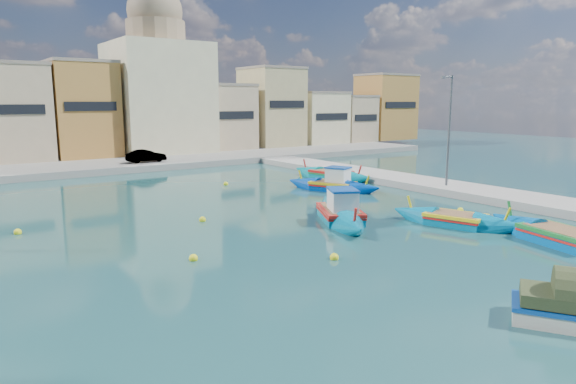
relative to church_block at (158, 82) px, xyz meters
name	(u,v)px	position (x,y,z in m)	size (l,w,h in m)	color
ground	(292,256)	(-10.00, -40.00, -8.41)	(160.00, 160.00, 0.00)	#164442
east_quay	(532,202)	(8.00, -40.00, -8.16)	(4.00, 70.00, 0.50)	gray
north_quay	(89,168)	(-10.00, -8.00, -8.11)	(80.00, 8.00, 0.60)	gray
north_townhouses	(132,113)	(-3.32, -0.64, -3.41)	(83.20, 7.87, 10.19)	tan
church_block	(158,82)	(0.00, 0.00, 0.00)	(10.00, 10.00, 19.10)	beige
quay_street_lamp	(449,130)	(7.44, -34.00, -4.07)	(1.18, 0.16, 8.00)	#595B60
luzzu_turquoise_cabin	(340,215)	(-4.23, -36.34, -8.07)	(5.75, 8.57, 2.79)	#007498
luzzu_blue_cabin	(333,186)	(1.53, -28.85, -8.09)	(4.69, 7.48, 2.62)	#003CA2
luzzu_cyan_mid	(331,176)	(5.00, -24.46, -8.15)	(3.34, 8.39, 2.42)	#008597
luzzu_blue_south	(562,239)	(0.84, -45.50, -8.15)	(3.77, 8.81, 2.48)	#005BA9
luzzu_cyan_south	(455,221)	(-0.09, -40.51, -8.17)	(3.84, 7.25, 2.19)	#00719C
tender_near	(568,310)	(-7.38, -49.87, -7.95)	(2.94, 3.38, 1.47)	beige
mooring_buoys	(243,221)	(-8.70, -33.71, -8.33)	(21.99, 19.34, 0.36)	#F9F81A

